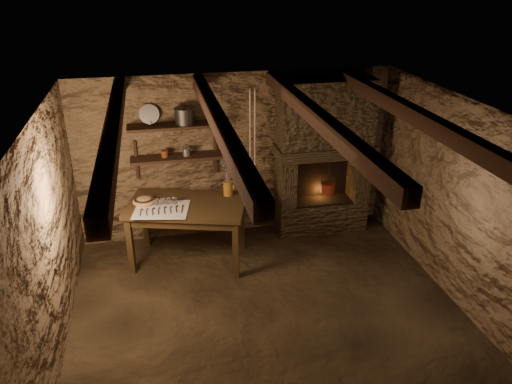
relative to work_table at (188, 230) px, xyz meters
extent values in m
plane|color=black|center=(0.79, -1.26, -0.47)|extent=(4.50, 4.50, 0.00)
cube|color=#503A25|center=(0.79, 0.74, 0.73)|extent=(4.50, 0.04, 2.40)
cube|color=#503A25|center=(0.79, -3.26, 0.73)|extent=(4.50, 0.04, 2.40)
cube|color=#503A25|center=(-1.46, -1.26, 0.73)|extent=(0.04, 4.00, 2.40)
cube|color=#503A25|center=(3.04, -1.26, 0.73)|extent=(0.04, 4.00, 2.40)
cube|color=black|center=(0.79, -1.26, 1.93)|extent=(4.50, 4.00, 0.04)
cube|color=black|center=(-0.71, -1.26, 1.84)|extent=(0.14, 3.95, 0.16)
cube|color=black|center=(0.29, -1.26, 1.84)|extent=(0.14, 3.95, 0.16)
cube|color=black|center=(1.29, -1.26, 1.84)|extent=(0.14, 3.95, 0.16)
cube|color=black|center=(2.29, -1.26, 1.84)|extent=(0.14, 3.95, 0.16)
cube|color=black|center=(-0.06, 0.58, 0.83)|extent=(1.25, 0.30, 0.04)
cube|color=black|center=(-0.06, 0.58, 1.28)|extent=(1.25, 0.30, 0.04)
cube|color=#312618|center=(2.04, 0.50, -0.24)|extent=(1.35, 0.45, 0.45)
cube|color=#312618|center=(1.48, 0.50, 0.36)|extent=(0.23, 0.45, 0.75)
cube|color=#312618|center=(2.61, 0.50, 0.36)|extent=(0.23, 0.45, 0.75)
cube|color=#312618|center=(2.04, 0.47, 0.81)|extent=(1.43, 0.51, 0.16)
cube|color=#312618|center=(2.04, 0.50, 1.36)|extent=(1.35, 0.45, 0.94)
cube|color=black|center=(2.04, 0.70, 0.36)|extent=(0.90, 0.06, 0.75)
cube|color=#302110|center=(0.00, 0.00, 0.37)|extent=(1.70, 1.26, 0.07)
cube|color=#302110|center=(0.00, 0.00, 0.27)|extent=(1.54, 1.10, 0.11)
cube|color=beige|center=(-0.32, -0.13, 0.41)|extent=(0.77, 0.67, 0.01)
cylinder|color=#8B5C1A|center=(0.58, 0.14, 0.50)|extent=(0.14, 0.14, 0.20)
torus|color=#8B5C1A|center=(0.65, 0.14, 0.52)|extent=(0.02, 0.11, 0.11)
ellipsoid|color=#A37746|center=(-0.54, 0.10, 0.44)|extent=(0.36, 0.36, 0.10)
cylinder|color=#2C2A27|center=(0.09, 0.58, 1.40)|extent=(0.32, 0.32, 0.20)
cylinder|color=#AAAAA4|center=(-0.37, 0.68, 1.43)|extent=(0.27, 0.14, 0.26)
cylinder|color=#622B13|center=(-0.22, 0.58, 0.90)|extent=(0.10, 0.10, 0.09)
cylinder|color=maroon|center=(2.12, 0.46, 0.22)|extent=(0.23, 0.23, 0.15)
torus|color=#2C2A27|center=(2.12, 0.46, 0.31)|extent=(0.23, 0.01, 0.23)
cylinder|color=#2C2A27|center=(2.12, 0.46, 0.47)|extent=(0.01, 0.01, 0.44)
camera|label=1|loc=(-0.33, -5.93, 3.25)|focal=35.00mm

